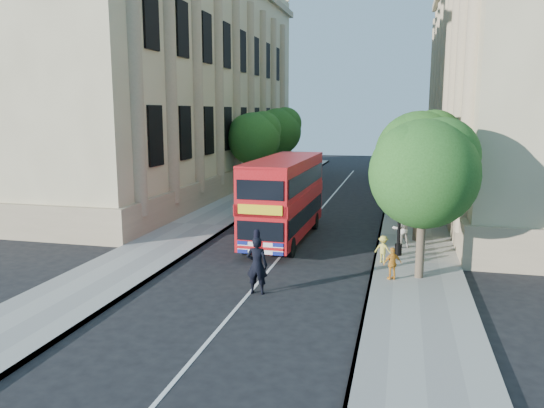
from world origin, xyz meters
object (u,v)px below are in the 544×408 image
Objects in this scene: double_decker_bus at (284,196)px; woman_pedestrian at (401,229)px; police_constable at (257,265)px; box_van at (272,188)px; lamp_post at (400,201)px.

double_decker_bus is 5.72m from woman_pedestrian.
double_decker_bus is 7.96m from police_constable.
lamp_post is at bearing -52.81° from box_van.
lamp_post is at bearing -18.54° from double_decker_bus.
lamp_post is 7.69m from police_constable.
box_van is at bearing -79.68° from police_constable.
lamp_post reaches higher than double_decker_bus.
woman_pedestrian is at bearing -125.04° from police_constable.
police_constable is at bearing -128.80° from lamp_post.
lamp_post is at bearing 55.43° from woman_pedestrian.
double_decker_bus is (-5.50, 1.95, -0.32)m from lamp_post.
lamp_post is 0.92× the size of box_van.
lamp_post is 12.09m from box_van.
box_van reaches higher than woman_pedestrian.
lamp_post is at bearing -130.39° from police_constable.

